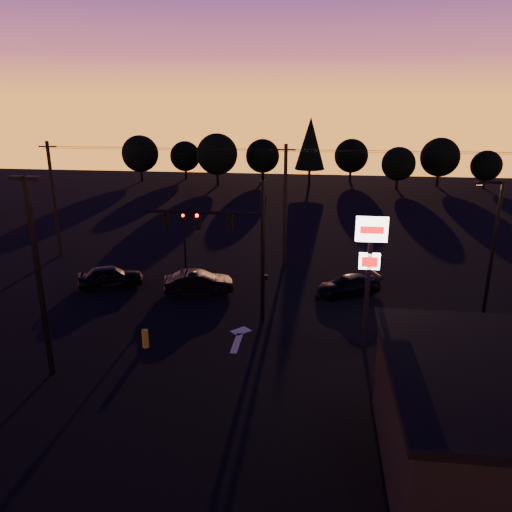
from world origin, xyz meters
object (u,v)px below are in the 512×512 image
(car_right, at_px, (348,286))
(pylon_sign, at_px, (370,255))
(secondary_signal, at_px, (184,234))
(car_mid, at_px, (199,282))
(traffic_signal_mast, at_px, (234,236))
(parking_lot_light, at_px, (37,266))
(bollard, at_px, (145,339))
(car_left, at_px, (111,276))
(streetlight, at_px, (492,246))
(suv_parked, at_px, (435,379))

(car_right, bearing_deg, pylon_sign, -20.90)
(secondary_signal, relative_size, car_mid, 0.98)
(traffic_signal_mast, xyz_separation_m, pylon_sign, (7.10, -2.49, -0.02))
(pylon_sign, xyz_separation_m, car_right, (-0.48, 6.97, -4.29))
(parking_lot_light, bearing_deg, car_mid, 67.17)
(parking_lot_light, xyz_separation_m, car_right, (14.02, 11.47, -4.65))
(secondary_signal, height_order, bollard, secondary_signal)
(pylon_sign, relative_size, car_left, 1.61)
(car_mid, bearing_deg, streetlight, -111.91)
(bollard, xyz_separation_m, car_right, (10.57, 8.48, 0.14))
(secondary_signal, relative_size, streetlight, 0.54)
(traffic_signal_mast, bearing_deg, streetlight, 6.14)
(secondary_signal, xyz_separation_m, parking_lot_light, (-2.50, -14.49, 2.41))
(secondary_signal, height_order, parking_lot_light, parking_lot_light)
(car_mid, bearing_deg, pylon_sign, -136.00)
(car_right, height_order, suv_parked, suv_parked)
(streetlight, bearing_deg, secondary_signal, 162.44)
(bollard, bearing_deg, car_left, 122.98)
(secondary_signal, height_order, suv_parked, secondary_signal)
(pylon_sign, bearing_deg, secondary_signal, 140.23)
(traffic_signal_mast, height_order, suv_parked, traffic_signal_mast)
(bollard, height_order, car_mid, car_mid)
(car_mid, xyz_separation_m, suv_parked, (12.72, -10.02, 0.01))
(secondary_signal, bearing_deg, car_right, -14.68)
(traffic_signal_mast, height_order, secondary_signal, traffic_signal_mast)
(secondary_signal, relative_size, parking_lot_light, 0.48)
(secondary_signal, distance_m, streetlight, 19.89)
(traffic_signal_mast, height_order, car_mid, traffic_signal_mast)
(suv_parked, bearing_deg, streetlight, 72.54)
(traffic_signal_mast, relative_size, car_right, 2.01)
(secondary_signal, bearing_deg, streetlight, -17.56)
(secondary_signal, xyz_separation_m, bollard, (0.95, -11.50, -2.38))
(pylon_sign, bearing_deg, bollard, -172.23)
(parking_lot_light, height_order, streetlight, parking_lot_light)
(parking_lot_light, height_order, bollard, parking_lot_light)
(traffic_signal_mast, bearing_deg, car_right, 34.04)
(car_left, bearing_deg, car_mid, -117.71)
(traffic_signal_mast, height_order, car_right, traffic_signal_mast)
(pylon_sign, xyz_separation_m, bollard, (-11.05, -1.51, -4.43))
(traffic_signal_mast, relative_size, car_left, 2.03)
(traffic_signal_mast, relative_size, suv_parked, 1.62)
(car_left, distance_m, car_mid, 6.14)
(streetlight, xyz_separation_m, car_right, (-7.38, 2.97, -3.80))
(parking_lot_light, distance_m, bollard, 6.62)
(pylon_sign, distance_m, car_right, 8.20)
(car_mid, bearing_deg, parking_lot_light, 142.04)
(streetlight, relative_size, car_mid, 1.81)
(traffic_signal_mast, relative_size, secondary_signal, 1.97)
(suv_parked, bearing_deg, secondary_signal, 146.88)
(suv_parked, bearing_deg, car_mid, 152.33)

